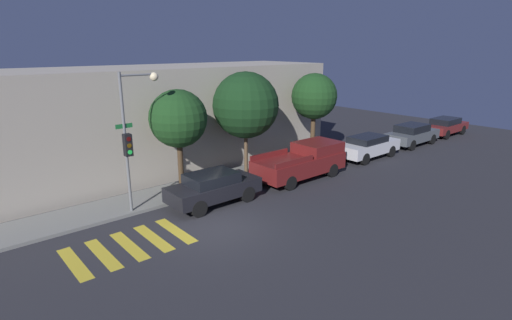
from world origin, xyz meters
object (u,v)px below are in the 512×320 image
(tree_far_end, at_px, (314,97))
(traffic_light_pole, at_px, (133,128))
(sedan_near_corner, at_px, (213,187))
(sedan_tail_of_row, at_px, (445,126))
(sedan_far_end, at_px, (412,134))
(tree_midblock, at_px, (246,105))
(tree_near_corner, at_px, (178,119))
(pickup_truck, at_px, (303,161))
(sedan_middle, at_px, (368,146))

(tree_far_end, bearing_deg, traffic_light_pole, -175.10)
(sedan_near_corner, height_order, sedan_tail_of_row, sedan_near_corner)
(sedan_far_end, relative_size, sedan_tail_of_row, 1.03)
(sedan_near_corner, relative_size, tree_midblock, 0.75)
(tree_near_corner, bearing_deg, traffic_light_pole, -158.74)
(pickup_truck, height_order, tree_midblock, tree_midblock)
(sedan_near_corner, distance_m, tree_midblock, 5.37)
(tree_midblock, bearing_deg, sedan_far_end, -9.76)
(sedan_middle, xyz_separation_m, sedan_tail_of_row, (10.52, 0.00, -0.04))
(traffic_light_pole, bearing_deg, sedan_tail_of_row, -2.88)
(tree_near_corner, bearing_deg, pickup_truck, -20.75)
(sedan_far_end, xyz_separation_m, tree_far_end, (-8.04, 2.31, 3.08))
(traffic_light_pole, height_order, sedan_middle, traffic_light_pole)
(traffic_light_pole, relative_size, sedan_far_end, 1.29)
(traffic_light_pole, relative_size, pickup_truck, 1.13)
(traffic_light_pole, height_order, tree_far_end, traffic_light_pole)
(pickup_truck, height_order, sedan_far_end, pickup_truck)
(pickup_truck, xyz_separation_m, tree_midblock, (-2.06, 2.31, 2.93))
(sedan_far_end, distance_m, tree_midblock, 13.96)
(sedan_tail_of_row, height_order, tree_near_corner, tree_near_corner)
(sedan_middle, distance_m, sedan_tail_of_row, 10.52)
(sedan_far_end, xyz_separation_m, sedan_tail_of_row, (5.13, 0.00, -0.05))
(sedan_far_end, xyz_separation_m, tree_near_corner, (-17.47, 2.31, 2.79))
(tree_near_corner, distance_m, tree_far_end, 9.44)
(pickup_truck, relative_size, sedan_middle, 1.14)
(sedan_tail_of_row, relative_size, tree_midblock, 0.79)
(pickup_truck, bearing_deg, tree_near_corner, 159.25)
(tree_far_end, bearing_deg, pickup_truck, -145.30)
(pickup_truck, distance_m, tree_midblock, 4.26)
(tree_near_corner, height_order, tree_far_end, tree_far_end)
(traffic_light_pole, distance_m, sedan_near_corner, 4.32)
(sedan_middle, relative_size, tree_near_corner, 0.92)
(sedan_middle, distance_m, sedan_far_end, 5.38)
(tree_midblock, bearing_deg, sedan_tail_of_row, -7.09)
(tree_near_corner, distance_m, tree_midblock, 4.05)
(traffic_light_pole, xyz_separation_m, tree_midblock, (6.71, 1.04, 0.19))
(tree_far_end, bearing_deg, sedan_middle, -40.97)
(pickup_truck, height_order, tree_near_corner, tree_near_corner)
(tree_midblock, xyz_separation_m, tree_far_end, (5.39, 0.00, 0.03))
(sedan_near_corner, height_order, pickup_truck, pickup_truck)
(tree_near_corner, bearing_deg, sedan_middle, -10.81)
(sedan_near_corner, xyz_separation_m, sedan_far_end, (17.18, 0.00, 0.02))
(traffic_light_pole, xyz_separation_m, sedan_far_end, (20.14, -1.27, -2.87))
(traffic_light_pole, height_order, sedan_near_corner, traffic_light_pole)
(pickup_truck, xyz_separation_m, tree_near_corner, (-6.10, 2.31, 2.66))
(pickup_truck, distance_m, tree_near_corner, 7.04)
(tree_midblock, bearing_deg, pickup_truck, -48.33)
(sedan_tail_of_row, xyz_separation_m, tree_near_corner, (-22.61, 2.31, 2.84))
(pickup_truck, bearing_deg, sedan_near_corner, 180.00)
(sedan_near_corner, distance_m, sedan_tail_of_row, 22.32)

